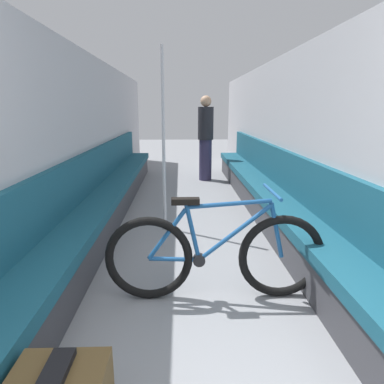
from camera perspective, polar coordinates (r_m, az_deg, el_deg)
name	(u,v)px	position (r m, az deg, el deg)	size (l,w,h in m)	color
wall_left	(86,138)	(4.51, -17.32, 8.58)	(0.10, 10.42, 2.07)	#B2B2B7
wall_right	(289,137)	(4.57, 15.79, 8.74)	(0.10, 10.42, 2.07)	#B2B2B7
bench_seat_row_left	(108,195)	(4.58, -13.88, -0.54)	(0.42, 6.58, 0.90)	#3D3D42
bench_seat_row_right	(267,194)	(4.63, 12.47, -0.32)	(0.42, 6.58, 0.90)	#3D3D42
bicycle	(215,255)	(2.58, 3.92, -10.47)	(1.63, 0.46, 0.83)	black
grab_pole_near	(164,145)	(3.90, -4.77, 7.87)	(0.08, 0.08, 2.05)	gray
passenger_standing	(206,137)	(6.75, 2.28, 9.07)	(0.30, 0.30, 1.63)	#332D4C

